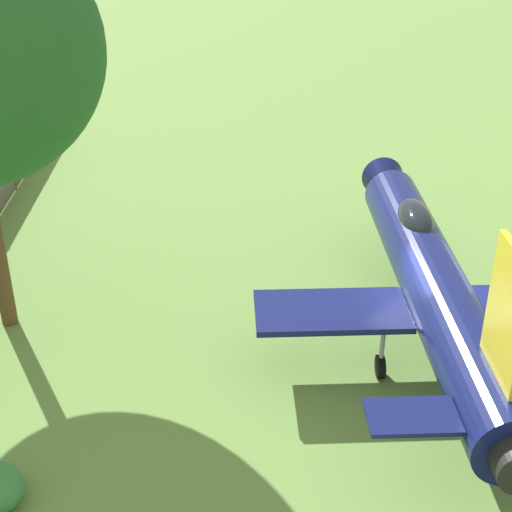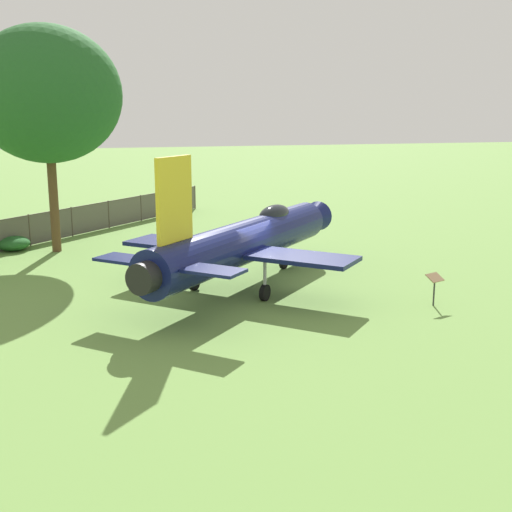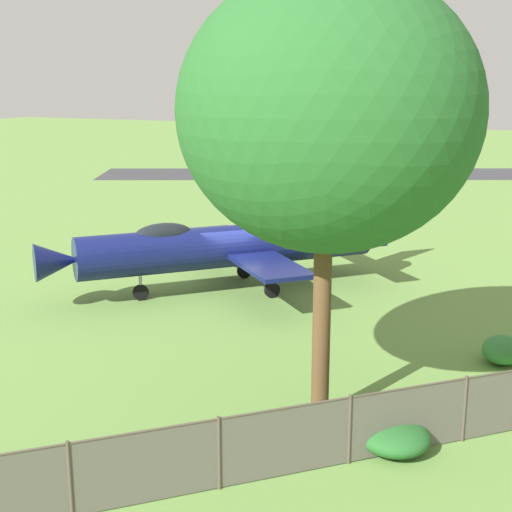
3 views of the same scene
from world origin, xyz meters
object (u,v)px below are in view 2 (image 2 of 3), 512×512
(display_jet, at_px, (248,240))
(shade_tree, at_px, (47,95))
(shrub_near_fence, at_px, (13,243))
(info_plaque, at_px, (435,282))

(display_jet, xyz_separation_m, shade_tree, (-7.33, 8.77, 5.59))
(shade_tree, relative_size, shrub_near_fence, 6.42)
(shade_tree, bearing_deg, info_plaque, -45.53)
(shade_tree, relative_size, info_plaque, 9.29)
(shade_tree, bearing_deg, display_jet, -50.14)
(display_jet, bearing_deg, shrub_near_fence, 88.11)
(shade_tree, distance_m, shrub_near_fence, 7.42)
(display_jet, relative_size, shade_tree, 1.09)
(shade_tree, xyz_separation_m, info_plaque, (12.90, -13.14, -6.57))
(display_jet, relative_size, info_plaque, 10.16)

